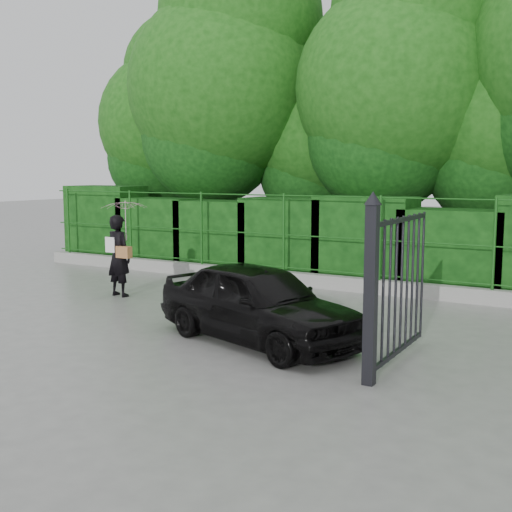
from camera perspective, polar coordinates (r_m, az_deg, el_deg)
The scene contains 8 objects.
ground at distance 11.41m, azimuth -10.05°, elevation -5.71°, with size 80.00×80.00×0.00m, color gray.
kerb at distance 15.02m, azimuth 1.11°, elevation -1.83°, with size 14.00×0.25×0.30m, color #9E9E99.
fence at distance 14.78m, azimuth 1.87°, elevation 2.12°, with size 14.13×0.06×1.80m.
hedge at distance 15.80m, azimuth 2.83°, elevation 1.69°, with size 14.20×1.20×2.18m.
trees at distance 17.40m, azimuth 9.93°, elevation 14.11°, with size 17.10×6.15×8.08m.
gate at distance 8.27m, azimuth 11.31°, elevation -2.39°, with size 0.22×2.33×2.36m.
woman at distance 13.54m, azimuth -11.78°, elevation 1.96°, with size 0.94×0.94×2.01m.
car at distance 9.75m, azimuth 0.20°, elevation -4.17°, with size 1.45×3.61×1.23m, color black.
Camera 1 is at (7.24, -8.44, 2.59)m, focal length 45.00 mm.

